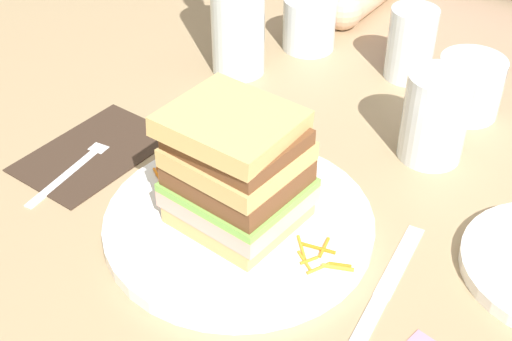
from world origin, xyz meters
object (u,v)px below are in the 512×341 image
at_px(sandwich, 237,170).
at_px(empty_tumbler_2, 309,23).
at_px(knife, 380,298).
at_px(empty_tumbler_1, 469,86).
at_px(main_plate, 239,223).
at_px(fork, 81,160).
at_px(juice_glass, 434,122).
at_px(napkin_dark, 94,152).
at_px(empty_tumbler_0, 412,44).

bearing_deg(sandwich, empty_tumbler_2, 111.08).
height_order(knife, empty_tumbler_1, empty_tumbler_1).
relative_size(main_plate, empty_tumbler_1, 3.38).
bearing_deg(fork, sandwich, 3.29).
xyz_separation_m(knife, juice_glass, (-0.05, 0.23, 0.04)).
xyz_separation_m(main_plate, knife, (0.16, -0.00, -0.01)).
distance_m(fork, knife, 0.37).
relative_size(empty_tumbler_1, empty_tumbler_2, 1.07).
bearing_deg(juice_glass, empty_tumbler_1, 90.01).
bearing_deg(empty_tumbler_1, napkin_dark, -134.40).
xyz_separation_m(main_plate, empty_tumbler_1, (0.11, 0.33, 0.03)).
bearing_deg(empty_tumbler_2, sandwich, -68.92).
xyz_separation_m(sandwich, fork, (-0.21, -0.01, -0.07)).
height_order(sandwich, knife, sandwich).
relative_size(knife, empty_tumbler_0, 2.08).
bearing_deg(sandwich, juice_glass, 64.80).
bearing_deg(main_plate, empty_tumbler_1, 72.51).
xyz_separation_m(empty_tumbler_0, empty_tumbler_2, (-0.15, -0.01, -0.01)).
height_order(main_plate, juice_glass, juice_glass).
relative_size(napkin_dark, empty_tumbler_0, 1.76).
bearing_deg(empty_tumbler_2, empty_tumbler_1, -8.06).
distance_m(fork, empty_tumbler_1, 0.47).
distance_m(sandwich, napkin_dark, 0.22).
relative_size(empty_tumbler_0, empty_tumbler_1, 1.21).
relative_size(knife, juice_glass, 1.94).
bearing_deg(napkin_dark, juice_glass, 34.11).
distance_m(fork, empty_tumbler_2, 0.39).
bearing_deg(sandwich, empty_tumbler_0, 88.37).
bearing_deg(juice_glass, main_plate, -115.08).
xyz_separation_m(knife, empty_tumbler_2, (-0.30, 0.37, 0.04)).
distance_m(napkin_dark, juice_glass, 0.39).
relative_size(fork, knife, 0.83).
relative_size(napkin_dark, juice_glass, 1.63).
xyz_separation_m(main_plate, empty_tumbler_2, (-0.14, 0.37, 0.03)).
distance_m(sandwich, empty_tumbler_2, 0.40).
height_order(juice_glass, empty_tumbler_0, juice_glass).
relative_size(sandwich, fork, 0.76).
bearing_deg(napkin_dark, empty_tumbler_0, 58.63).
xyz_separation_m(sandwich, empty_tumbler_2, (-0.14, 0.37, -0.04)).
bearing_deg(empty_tumbler_0, fork, -119.60).
height_order(napkin_dark, empty_tumbler_2, empty_tumbler_2).
relative_size(main_plate, empty_tumbler_0, 2.80).
bearing_deg(empty_tumbler_1, fork, -132.28).
xyz_separation_m(juice_glass, empty_tumbler_0, (-0.10, 0.15, 0.00)).
distance_m(napkin_dark, empty_tumbler_1, 0.45).
xyz_separation_m(napkin_dark, juice_glass, (0.32, 0.21, 0.04)).
height_order(napkin_dark, empty_tumbler_1, empty_tumbler_1).
xyz_separation_m(main_plate, empty_tumbler_0, (0.01, 0.37, 0.04)).
distance_m(knife, empty_tumbler_2, 0.48).
relative_size(napkin_dark, fork, 1.02).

